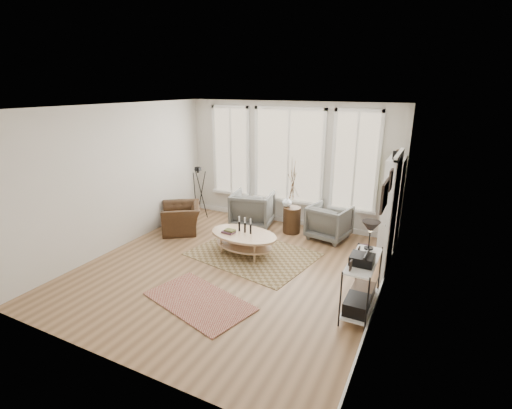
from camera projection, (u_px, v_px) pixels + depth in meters
The scene contains 17 objects.
room at pixel (232, 194), 6.42m from camera, with size 5.50×5.54×2.90m.
bay_window at pixel (288, 158), 8.67m from camera, with size 4.14×0.12×2.24m.
door at pixel (393, 213), 6.39m from camera, with size 0.09×1.06×2.22m.
bookcase at pixel (392, 204), 7.42m from camera, with size 0.31×0.85×2.06m.
low_shelf at pixel (362, 280), 5.43m from camera, with size 0.38×1.08×1.30m.
wall_art at pixel (386, 191), 4.95m from camera, with size 0.04×0.88×0.44m.
rug_main at pixel (253, 254), 7.41m from camera, with size 2.30×1.73×0.01m, color brown.
rug_runner at pixel (199, 301), 5.79m from camera, with size 1.70×0.95×0.01m, color maroon.
coffee_table at pixel (243, 238), 7.33m from camera, with size 1.49×1.02×0.65m.
armchair_left at pixel (253, 209), 8.78m from camera, with size 0.91×0.94×0.85m, color #5E5F5A.
armchair_right at pixel (329, 222), 8.10m from camera, with size 0.81×0.84×0.76m, color #5E5F5A.
side_table at pixel (292, 199), 8.30m from camera, with size 0.40×0.40×1.68m.
vase at pixel (287, 202), 8.41m from camera, with size 0.22×0.22×0.23m, color silver.
accent_chair at pixel (182, 218), 8.53m from camera, with size 0.85×0.97×0.63m, color #3C2413.
tripod_camera at pixel (199, 195), 9.30m from camera, with size 0.46×0.46×1.32m.
book_stack_near at pixel (363, 250), 7.41m from camera, with size 0.20×0.26×0.17m, color maroon.
book_stack_far at pixel (362, 254), 7.28m from camera, with size 0.18×0.23×0.15m, color maroon.
Camera 1 is at (3.14, -5.32, 3.22)m, focal length 26.00 mm.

